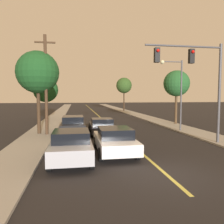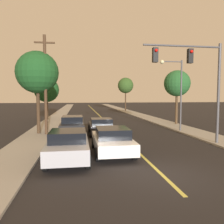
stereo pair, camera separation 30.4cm
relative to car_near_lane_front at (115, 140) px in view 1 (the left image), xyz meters
The scene contains 15 objects.
ground_plane 4.01m from the car_near_lane_front, 67.56° to the right, with size 200.00×200.00×0.00m, color black.
road_surface 32.40m from the car_near_lane_front, 87.34° to the left, with size 10.74×80.00×0.01m.
sidewalk_left 32.77m from the car_near_lane_front, 98.99° to the left, with size 2.50×80.00×0.12m.
sidewalk_right 33.37m from the car_near_lane_front, 75.90° to the left, with size 2.50×80.00×0.12m.
car_near_lane_front is the anchor object (origin of this frame).
car_near_lane_second 6.15m from the car_near_lane_front, 90.00° to the left, with size 2.05×3.96×1.37m.
car_outer_lane_front 2.60m from the car_near_lane_front, 155.61° to the right, with size 2.06×4.39×1.55m.
car_outer_lane_second 6.89m from the car_near_lane_front, 110.06° to the left, with size 2.00×4.99×1.57m.
traffic_signal_mast 7.03m from the car_near_lane_front, 12.73° to the left, with size 5.25×0.42×6.50m.
streetlamp_right 9.95m from the car_near_lane_front, 44.17° to the left, with size 2.08×0.36×6.27m.
utility_pole_left 8.48m from the car_near_lane_front, 125.31° to the left, with size 1.60×0.24×7.93m.
tree_left_near 19.06m from the car_near_lane_front, 108.64° to the left, with size 3.21×3.21×5.52m.
tree_left_far 9.61m from the car_near_lane_front, 127.06° to the left, with size 3.44×3.44×6.76m.
tree_right_near 14.74m from the car_near_lane_front, 50.96° to the left, with size 2.88×2.88×5.95m.
tree_right_far 34.82m from the car_near_lane_front, 76.61° to the left, with size 3.29×3.29×7.00m.
Camera 1 is at (-3.62, -8.22, 3.21)m, focal length 35.00 mm.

